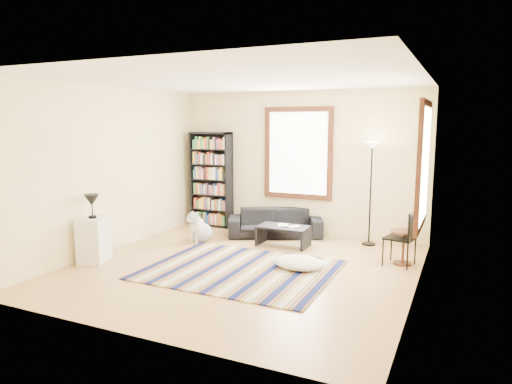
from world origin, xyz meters
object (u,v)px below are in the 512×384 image
at_px(sofa, 275,223).
at_px(folding_chair, 400,238).
at_px(bookshelf, 211,179).
at_px(floor_cushion, 299,263).
at_px(side_table, 403,247).
at_px(dog, 202,226).
at_px(floor_lamp, 370,194).
at_px(coffee_table, 283,236).
at_px(white_cabinet, 94,240).

relative_size(sofa, folding_chair, 2.09).
xyz_separation_m(bookshelf, folding_chair, (4.03, -1.19, -0.57)).
bearing_deg(sofa, floor_cushion, -82.44).
xyz_separation_m(floor_cushion, side_table, (1.39, 0.89, 0.17)).
relative_size(bookshelf, folding_chair, 2.33).
distance_m(side_table, dog, 3.59).
height_order(floor_lamp, folding_chair, floor_lamp).
distance_m(sofa, folding_chair, 2.62).
height_order(bookshelf, side_table, bookshelf).
distance_m(bookshelf, floor_lamp, 3.38).
xyz_separation_m(floor_lamp, folding_chair, (0.66, -1.02, -0.50)).
relative_size(folding_chair, dog, 1.49).
bearing_deg(bookshelf, dog, -67.94).
height_order(folding_chair, dog, folding_chair).
xyz_separation_m(sofa, side_table, (2.50, -0.85, 0.01)).
relative_size(coffee_table, side_table, 1.67).
xyz_separation_m(bookshelf, side_table, (4.08, -1.12, -0.73)).
bearing_deg(folding_chair, bookshelf, 175.53).
height_order(sofa, side_table, side_table).
distance_m(coffee_table, side_table, 2.11).
bearing_deg(floor_lamp, dog, -159.77).
bearing_deg(bookshelf, side_table, -15.34).
distance_m(sofa, side_table, 2.64).
distance_m(bookshelf, dog, 1.51).
bearing_deg(folding_chair, coffee_table, -176.75).
distance_m(floor_lamp, white_cabinet, 4.77).
height_order(sofa, floor_cushion, sofa).
bearing_deg(floor_lamp, folding_chair, -57.19).
distance_m(bookshelf, white_cabinet, 3.10).
bearing_deg(folding_chair, floor_lamp, 134.79).
height_order(coffee_table, floor_cushion, coffee_table).
bearing_deg(bookshelf, sofa, -9.68).
height_order(sofa, coffee_table, sofa).
relative_size(floor_cushion, floor_lamp, 0.42).
relative_size(side_table, white_cabinet, 0.77).
height_order(floor_lamp, white_cabinet, floor_lamp).
xyz_separation_m(side_table, folding_chair, (-0.05, -0.07, 0.16)).
xyz_separation_m(sofa, folding_chair, (2.45, -0.92, 0.17)).
distance_m(coffee_table, floor_lamp, 1.73).
bearing_deg(coffee_table, bookshelf, 156.20).
relative_size(sofa, coffee_table, 2.00).
bearing_deg(coffee_table, sofa, 123.81).
distance_m(coffee_table, dog, 1.54).
bearing_deg(bookshelf, folding_chair, -16.45).
bearing_deg(coffee_table, dog, -166.67).
bearing_deg(floor_lamp, bookshelf, 177.12).
height_order(side_table, dog, dog).
bearing_deg(dog, coffee_table, 33.14).
height_order(floor_cushion, dog, dog).
relative_size(coffee_table, floor_cushion, 1.16).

